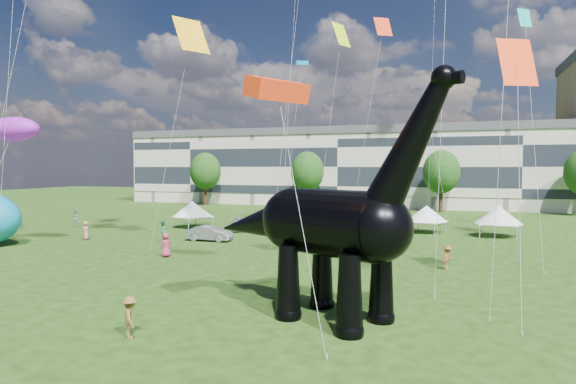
% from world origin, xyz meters
% --- Properties ---
extents(ground, '(220.00, 220.00, 0.00)m').
position_xyz_m(ground, '(0.00, 0.00, 0.00)').
color(ground, '#16330C').
rests_on(ground, ground).
extents(terrace_row, '(78.00, 11.00, 12.00)m').
position_xyz_m(terrace_row, '(-8.00, 62.00, 6.00)').
color(terrace_row, beige).
rests_on(terrace_row, ground).
extents(tree_far_left, '(5.20, 5.20, 9.44)m').
position_xyz_m(tree_far_left, '(-30.00, 53.00, 6.29)').
color(tree_far_left, '#382314').
rests_on(tree_far_left, ground).
extents(tree_mid_left, '(5.20, 5.20, 9.44)m').
position_xyz_m(tree_mid_left, '(-12.00, 53.00, 6.29)').
color(tree_mid_left, '#382314').
rests_on(tree_mid_left, ground).
extents(tree_mid_right, '(5.20, 5.20, 9.44)m').
position_xyz_m(tree_mid_right, '(8.00, 53.00, 6.29)').
color(tree_mid_right, '#382314').
rests_on(tree_mid_right, ground).
extents(dinosaur_sculpture, '(12.43, 6.76, 10.45)m').
position_xyz_m(dinosaur_sculpture, '(4.48, 0.71, 3.95)').
color(dinosaur_sculpture, black).
rests_on(dinosaur_sculpture, ground).
extents(car_silver, '(3.09, 4.30, 1.36)m').
position_xyz_m(car_silver, '(-10.93, 25.36, 0.68)').
color(car_silver, silver).
rests_on(car_silver, ground).
extents(car_grey, '(4.16, 1.61, 1.35)m').
position_xyz_m(car_grey, '(-10.50, 18.22, 0.67)').
color(car_grey, gray).
rests_on(car_grey, ground).
extents(car_white, '(6.13, 3.16, 1.65)m').
position_xyz_m(car_white, '(1.50, 22.05, 0.83)').
color(car_white, silver).
rests_on(car_white, ground).
extents(car_dark, '(4.91, 5.04, 1.45)m').
position_xyz_m(car_dark, '(2.77, 26.21, 0.73)').
color(car_dark, '#595960').
rests_on(car_dark, ground).
extents(gazebo_near, '(4.99, 4.99, 2.71)m').
position_xyz_m(gazebo_near, '(7.22, 29.82, 1.91)').
color(gazebo_near, white).
rests_on(gazebo_near, ground).
extents(gazebo_far, '(4.55, 4.55, 2.91)m').
position_xyz_m(gazebo_far, '(13.69, 29.07, 2.04)').
color(gazebo_far, silver).
rests_on(gazebo_far, ground).
extents(gazebo_left, '(5.43, 5.43, 2.85)m').
position_xyz_m(gazebo_left, '(-16.71, 25.89, 2.00)').
color(gazebo_left, white).
rests_on(gazebo_left, ground).
extents(visitors, '(56.03, 41.21, 1.87)m').
position_xyz_m(visitors, '(-4.26, 15.95, 0.86)').
color(visitors, '#338050').
rests_on(visitors, ground).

